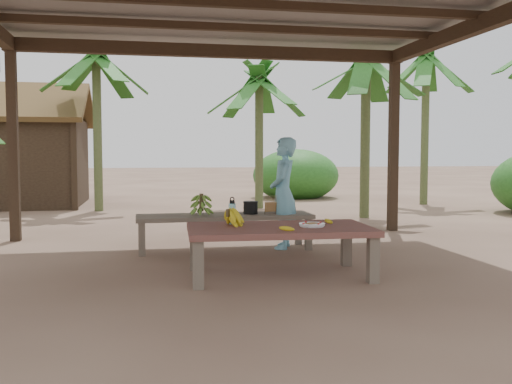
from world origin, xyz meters
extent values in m
plane|color=brown|center=(0.00, 0.00, 0.00)|extent=(80.00, 80.00, 0.00)
cube|color=black|center=(-2.80, 2.30, 1.35)|extent=(0.13, 0.13, 2.70)
cube|color=black|center=(2.80, 2.30, 1.35)|extent=(0.13, 0.13, 2.70)
cube|color=black|center=(0.00, 2.30, 2.70)|extent=(5.80, 0.14, 0.18)
cube|color=black|center=(2.80, 0.00, 2.70)|extent=(0.14, 4.80, 0.18)
cube|color=brown|center=(-0.55, -0.99, 0.22)|extent=(0.10, 0.10, 0.44)
cube|color=brown|center=(1.09, -1.07, 0.22)|extent=(0.10, 0.10, 0.44)
cube|color=brown|center=(-0.51, -0.15, 0.22)|extent=(0.10, 0.10, 0.44)
cube|color=brown|center=(1.13, -0.23, 0.22)|extent=(0.10, 0.10, 0.44)
cube|color=maroon|center=(0.29, -0.61, 0.47)|extent=(1.84, 1.08, 0.06)
cube|color=brown|center=(-1.06, 0.76, 0.20)|extent=(0.08, 0.08, 0.40)
cube|color=brown|center=(1.00, 0.80, 0.20)|extent=(0.08, 0.08, 0.40)
cube|color=brown|center=(-1.07, 1.22, 0.20)|extent=(0.08, 0.08, 0.40)
cube|color=brown|center=(0.99, 1.26, 0.20)|extent=(0.08, 0.08, 0.40)
cube|color=brown|center=(-0.04, 1.01, 0.42)|extent=(2.21, 0.64, 0.05)
cylinder|color=white|center=(0.60, -0.69, 0.51)|extent=(0.24, 0.24, 0.01)
cylinder|color=white|center=(0.60, -0.69, 0.52)|extent=(0.26, 0.26, 0.02)
cube|color=brown|center=(0.60, -0.69, 0.53)|extent=(0.15, 0.13, 0.02)
ellipsoid|color=yellow|center=(0.28, -0.94, 0.52)|extent=(0.15, 0.07, 0.04)
ellipsoid|color=yellow|center=(0.84, -0.47, 0.52)|extent=(0.08, 0.15, 0.04)
cylinder|color=#42C0CE|center=(-0.14, -0.34, 0.61)|extent=(0.07, 0.07, 0.21)
cylinder|color=black|center=(-0.14, -0.34, 0.73)|extent=(0.05, 0.05, 0.03)
torus|color=black|center=(-0.14, -0.34, 0.76)|extent=(0.05, 0.01, 0.05)
cylinder|color=black|center=(0.29, 1.02, 0.53)|extent=(0.18, 0.18, 0.15)
imported|color=#71BAD5|center=(0.72, 1.01, 0.71)|extent=(0.48, 0.60, 1.42)
cube|color=brown|center=(-4.50, 8.85, 2.35)|extent=(4.40, 1.73, 1.00)
cylinder|color=#596638|center=(3.03, 4.07, 1.49)|extent=(0.18, 0.18, 2.98)
cylinder|color=#596638|center=(1.44, 6.23, 1.43)|extent=(0.18, 0.18, 2.87)
cylinder|color=#596638|center=(-1.99, 6.27, 1.64)|extent=(0.18, 0.18, 3.29)
cylinder|color=#596638|center=(5.44, 6.39, 1.74)|extent=(0.18, 0.18, 3.48)
camera|label=1|loc=(-1.00, -6.06, 1.23)|focal=40.00mm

